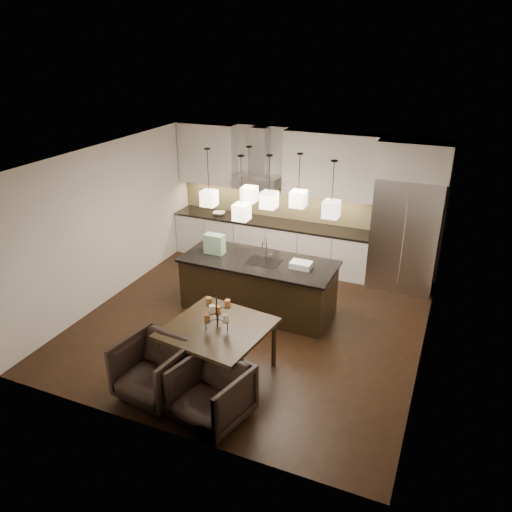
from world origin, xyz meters
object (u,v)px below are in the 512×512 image
at_px(dining_table, 218,351).
at_px(island_body, 258,286).
at_px(armchair_right, 212,393).
at_px(armchair_left, 155,369).
at_px(refrigerator, 405,234).

bearing_deg(dining_table, island_body, 103.45).
relative_size(dining_table, armchair_right, 1.54).
relative_size(island_body, armchair_right, 3.01).
bearing_deg(armchair_left, armchair_right, 0.50).
xyz_separation_m(refrigerator, armchair_right, (-1.64, -4.69, -0.69)).
xyz_separation_m(dining_table, armchair_left, (-0.58, -0.72, 0.01)).
height_order(island_body, armchair_left, island_body).
bearing_deg(armchair_right, armchair_left, -173.18).
relative_size(refrigerator, dining_table, 1.64).
height_order(refrigerator, dining_table, refrigerator).
bearing_deg(dining_table, refrigerator, 70.51).
distance_m(dining_table, armchair_left, 0.92).
relative_size(refrigerator, armchair_left, 2.40).
bearing_deg(island_body, dining_table, -83.50).
height_order(armchair_left, armchair_right, armchair_left).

